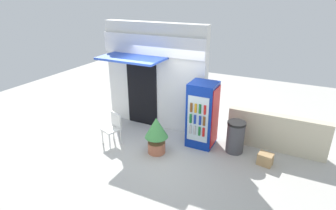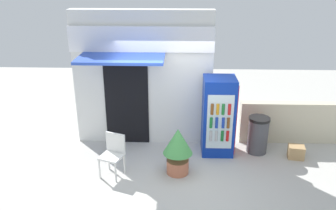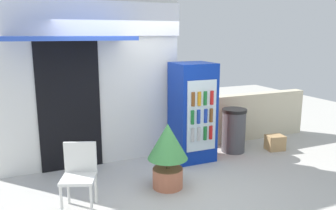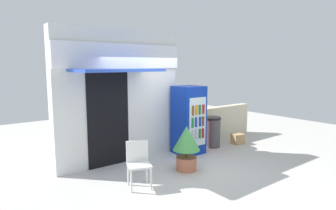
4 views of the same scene
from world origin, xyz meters
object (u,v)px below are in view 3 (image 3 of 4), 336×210
Objects in this scene: drink_cooler at (193,112)px; cardboard_box at (275,143)px; trash_bin at (234,130)px; plastic_chair at (79,171)px; potted_plant_near_shop at (168,150)px.

drink_cooler is 1.90m from cardboard_box.
trash_bin reaches higher than cardboard_box.
plastic_chair reaches higher than trash_bin.
cardboard_box is at bearing -7.76° from drink_cooler.
trash_bin is (1.82, 0.95, -0.15)m from potted_plant_near_shop.
cardboard_box is (2.63, 0.69, -0.44)m from potted_plant_near_shop.
drink_cooler is 1.79× the size of potted_plant_near_shop.
cardboard_box is at bearing 10.99° from plastic_chair.
potted_plant_near_shop is at bearing 3.43° from plastic_chair.
drink_cooler reaches higher than trash_bin.
trash_bin is (3.12, 1.02, -0.08)m from plastic_chair.
plastic_chair is at bearing -176.57° from potted_plant_near_shop.
plastic_chair is 0.88× the size of potted_plant_near_shop.
cardboard_box is (0.82, -0.26, -0.28)m from trash_bin.
drink_cooler is 5.25× the size of cardboard_box.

